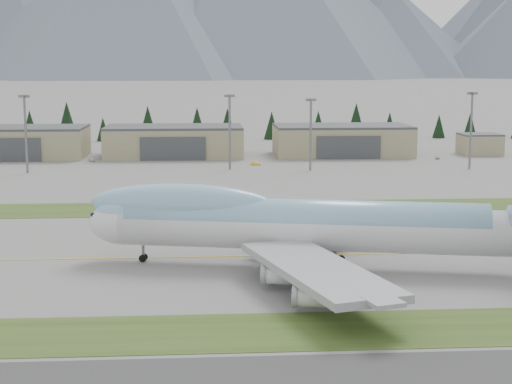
{
  "coord_description": "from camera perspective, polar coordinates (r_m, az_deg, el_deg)",
  "views": [
    {
      "loc": [
        -4.74,
        -127.98,
        31.52
      ],
      "look_at": [
        5.13,
        18.2,
        8.0
      ],
      "focal_mm": 55.0,
      "sensor_mm": 36.0,
      "label": 1
    }
  ],
  "objects": [
    {
      "name": "grass_strip_near",
      "position": [
        95.46,
        -0.81,
        -10.16
      ],
      "size": [
        400.0,
        14.0,
        0.08
      ],
      "primitive_type": "cube",
      "color": "#354719",
      "rests_on": "ground"
    },
    {
      "name": "taxiway_line_main",
      "position": [
        131.89,
        -1.7,
        -4.71
      ],
      "size": [
        400.0,
        0.4,
        0.02
      ],
      "primitive_type": "cube",
      "color": "gold",
      "rests_on": "ground"
    },
    {
      "name": "mountain_ridge_rear",
      "position": [
        3043.91,
        0.23,
        13.32
      ],
      "size": [
        4541.77,
        1057.88,
        528.94
      ],
      "color": "#434F5A",
      "rests_on": "ground"
    },
    {
      "name": "ground",
      "position": [
        131.89,
        -1.7,
        -4.71
      ],
      "size": [
        7000.0,
        7000.0,
        0.0
      ],
      "primitive_type": "plane",
      "color": "slate",
      "rests_on": "ground"
    },
    {
      "name": "conifer_belt",
      "position": [
        341.03,
        -5.21,
        4.97
      ],
      "size": [
        271.25,
        14.79,
        16.88
      ],
      "color": "black",
      "rests_on": "ground"
    },
    {
      "name": "service_vehicle_a",
      "position": [
        269.21,
        -11.86,
        2.2
      ],
      "size": [
        2.77,
        3.56,
        1.13
      ],
      "primitive_type": "imported",
      "rotation": [
        0.0,
        0.0,
        0.5
      ],
      "color": "silver",
      "rests_on": "ground"
    },
    {
      "name": "control_shed",
      "position": [
        294.76,
        15.96,
        3.37
      ],
      "size": [
        14.0,
        12.0,
        7.6
      ],
      "color": "gray",
      "rests_on": "ground"
    },
    {
      "name": "grass_strip_far",
      "position": [
        175.89,
        -2.26,
        -1.21
      ],
      "size": [
        400.0,
        18.0,
        0.08
      ],
      "primitive_type": "cube",
      "color": "#354719",
      "rests_on": "ground"
    },
    {
      "name": "hangar_right",
      "position": [
        283.5,
        6.27,
        3.78
      ],
      "size": [
        48.0,
        26.6,
        10.8
      ],
      "color": "gray",
      "rests_on": "ground"
    },
    {
      "name": "floodlight_masts",
      "position": [
        238.06,
        -4.71,
        5.31
      ],
      "size": [
        178.7,
        7.65,
        23.75
      ],
      "color": "slate",
      "rests_on": "ground"
    },
    {
      "name": "hangar_left",
      "position": [
        286.63,
        -17.04,
        3.49
      ],
      "size": [
        48.0,
        26.6,
        10.8
      ],
      "color": "gray",
      "rests_on": "ground"
    },
    {
      "name": "hangar_center",
      "position": [
        279.29,
        -5.97,
        3.7
      ],
      "size": [
        48.0,
        26.6,
        10.8
      ],
      "color": "gray",
      "rests_on": "ground"
    },
    {
      "name": "boeing_747_freighter",
      "position": [
        123.74,
        3.62,
        -2.32
      ],
      "size": [
        81.2,
        68.35,
        21.3
      ],
      "rotation": [
        0.0,
        0.0,
        -0.21
      ],
      "color": "silver",
      "rests_on": "ground"
    },
    {
      "name": "service_vehicle_c",
      "position": [
        277.37,
        13.06,
        2.36
      ],
      "size": [
        2.54,
        3.97,
        1.07
      ],
      "primitive_type": "imported",
      "rotation": [
        0.0,
        0.0,
        -0.31
      ],
      "color": "#B8B7BC",
      "rests_on": "ground"
    },
    {
      "name": "service_vehicle_b",
      "position": [
        253.24,
        -0.02,
        1.97
      ],
      "size": [
        3.6,
        1.87,
        1.13
      ],
      "primitive_type": "imported",
      "rotation": [
        0.0,
        0.0,
        1.37
      ],
      "color": "yellow",
      "rests_on": "ground"
    }
  ]
}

